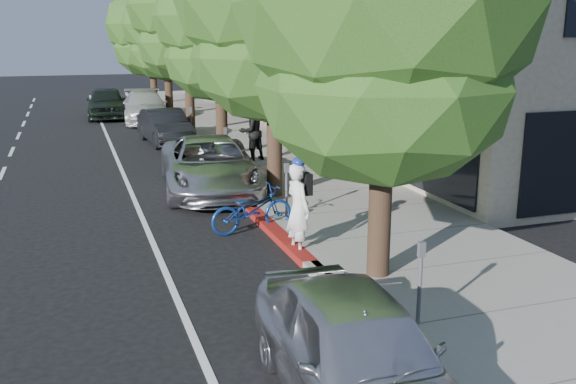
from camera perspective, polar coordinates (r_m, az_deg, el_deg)
name	(u,v)px	position (r m, az deg, el deg)	size (l,w,h in m)	color
ground	(293,252)	(13.00, 0.41, -5.33)	(120.00, 120.00, 0.00)	black
sidewalk	(278,165)	(21.01, -0.86, 2.38)	(4.60, 56.00, 0.15)	gray
curb	(209,170)	(20.43, -7.01, 1.94)	(0.30, 56.00, 0.15)	#9E998E
curb_red_segment	(277,234)	(13.87, -0.96, -3.75)	(0.32, 4.00, 0.15)	maroon
storefront_building	(356,49)	(32.59, 6.07, 12.50)	(10.00, 36.00, 7.00)	beige
street_tree_0	(387,11)	(10.79, 8.80, 15.65)	(5.04, 5.04, 7.65)	black
street_tree_1	(274,3)	(16.36, -1.27, 16.41)	(4.96, 4.96, 8.09)	black
street_tree_2	(219,20)	(22.14, -6.14, 14.95)	(4.48, 4.48, 7.57)	black
street_tree_3	(187,9)	(28.04, -9.01, 15.79)	(5.04, 5.04, 8.48)	black
street_tree_4	(166,27)	(33.94, -10.80, 14.23)	(4.51, 4.51, 7.43)	black
street_tree_5	(151,26)	(39.89, -12.10, 14.22)	(5.39, 5.39, 7.80)	black
cyclist	(298,209)	(12.63, 0.92, -1.52)	(0.67, 0.44, 1.85)	white
bicycle	(252,209)	(14.17, -3.22, -1.55)	(0.68, 1.95, 1.02)	navy
silver_suv	(210,165)	(17.80, -6.97, 2.38)	(2.49, 5.40, 1.50)	#BCBBC1
dark_sedan	(165,127)	(25.98, -10.86, 5.72)	(1.44, 4.12, 1.36)	black
white_pickup	(145,107)	(32.62, -12.59, 7.40)	(2.11, 5.19, 1.51)	#BBBBBB
dark_suv_far	(106,102)	(34.71, -15.84, 7.67)	(1.89, 4.69, 1.60)	black
near_car_a	(357,353)	(7.63, 6.13, -14.07)	(1.70, 4.23, 1.44)	silver
pedestrian	(251,131)	(21.34, -3.32, 5.40)	(0.95, 0.74, 1.95)	black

